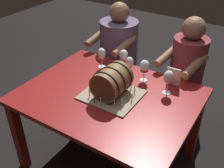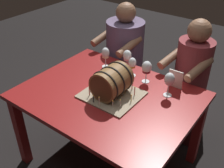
% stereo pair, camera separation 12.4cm
% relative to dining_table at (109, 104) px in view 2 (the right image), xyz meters
% --- Properties ---
extents(ground_plane, '(8.00, 8.00, 0.00)m').
position_rel_dining_table_xyz_m(ground_plane, '(0.00, 0.00, -0.63)').
color(ground_plane, black).
extents(dining_table, '(1.31, 1.01, 0.73)m').
position_rel_dining_table_xyz_m(dining_table, '(0.00, 0.00, 0.00)').
color(dining_table, maroon).
rests_on(dining_table, ground).
extents(barrel_cake, '(0.42, 0.37, 0.24)m').
position_rel_dining_table_xyz_m(barrel_cake, '(0.03, 0.00, 0.21)').
color(barrel_cake, gray).
rests_on(barrel_cake, dining_table).
extents(wine_glass_rose, '(0.07, 0.07, 0.18)m').
position_rel_dining_table_xyz_m(wine_glass_rose, '(-0.11, 0.40, 0.23)').
color(wine_glass_rose, white).
rests_on(wine_glass_rose, dining_table).
extents(wine_glass_amber, '(0.07, 0.07, 0.17)m').
position_rel_dining_table_xyz_m(wine_glass_amber, '(-0.01, 0.33, 0.21)').
color(wine_glass_amber, white).
rests_on(wine_glass_amber, dining_table).
extents(wine_glass_white, '(0.07, 0.07, 0.18)m').
position_rel_dining_table_xyz_m(wine_glass_white, '(-0.28, 0.32, 0.23)').
color(wine_glass_white, white).
rests_on(wine_glass_white, dining_table).
extents(wine_glass_red, '(0.08, 0.08, 0.19)m').
position_rel_dining_table_xyz_m(wine_glass_red, '(0.14, 0.32, 0.23)').
color(wine_glass_red, white).
rests_on(wine_glass_red, dining_table).
extents(wine_glass_empty, '(0.08, 0.08, 0.19)m').
position_rel_dining_table_xyz_m(wine_glass_empty, '(0.37, 0.25, 0.24)').
color(wine_glass_empty, white).
rests_on(wine_glass_empty, dining_table).
extents(menu_card, '(0.11, 0.03, 0.16)m').
position_rel_dining_table_xyz_m(menu_card, '(0.36, 0.38, 0.18)').
color(menu_card, silver).
rests_on(menu_card, dining_table).
extents(person_seated_left, '(0.45, 0.52, 1.19)m').
position_rel_dining_table_xyz_m(person_seated_left, '(-0.36, 0.74, -0.06)').
color(person_seated_left, '#372D40').
rests_on(person_seated_left, ground).
extents(person_seated_right, '(0.41, 0.50, 1.18)m').
position_rel_dining_table_xyz_m(person_seated_right, '(0.36, 0.74, -0.10)').
color(person_seated_right, '#4C1B1E').
rests_on(person_seated_right, ground).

